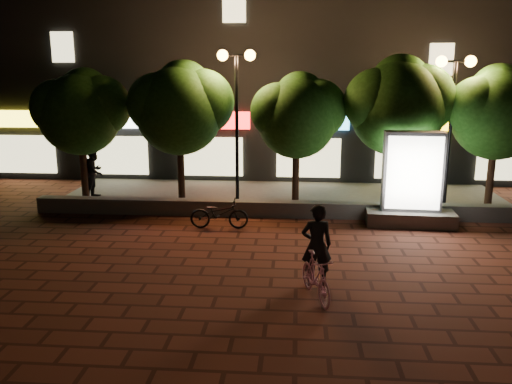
# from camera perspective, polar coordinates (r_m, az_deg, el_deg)

# --- Properties ---
(ground) EXTENTS (80.00, 80.00, 0.00)m
(ground) POSITION_cam_1_polar(r_m,az_deg,el_deg) (13.20, 1.94, -7.42)
(ground) COLOR #59271C
(ground) RESTS_ON ground
(retaining_wall) EXTENTS (16.00, 0.45, 0.50)m
(retaining_wall) POSITION_cam_1_polar(r_m,az_deg,el_deg) (16.93, 2.57, -1.84)
(retaining_wall) COLOR #63615C
(retaining_wall) RESTS_ON ground
(sidewalk) EXTENTS (16.00, 5.00, 0.08)m
(sidewalk) POSITION_cam_1_polar(r_m,az_deg,el_deg) (19.40, 2.82, -0.52)
(sidewalk) COLOR #63615C
(sidewalk) RESTS_ON ground
(building_block) EXTENTS (28.00, 8.12, 11.30)m
(building_block) POSITION_cam_1_polar(r_m,az_deg,el_deg) (25.33, 3.40, 14.02)
(building_block) COLOR black
(building_block) RESTS_ON ground
(tree_far_left) EXTENTS (3.36, 2.80, 4.63)m
(tree_far_left) POSITION_cam_1_polar(r_m,az_deg,el_deg) (19.35, -18.45, 8.55)
(tree_far_left) COLOR #321C13
(tree_far_left) RESTS_ON sidewalk
(tree_left) EXTENTS (3.60, 3.00, 4.89)m
(tree_left) POSITION_cam_1_polar(r_m,az_deg,el_deg) (18.27, -8.17, 9.33)
(tree_left) COLOR #321C13
(tree_left) RESTS_ON sidewalk
(tree_mid) EXTENTS (3.24, 2.70, 4.50)m
(tree_mid) POSITION_cam_1_polar(r_m,az_deg,el_deg) (17.85, 4.62, 8.59)
(tree_mid) COLOR #321C13
(tree_mid) RESTS_ON sidewalk
(tree_right) EXTENTS (3.72, 3.10, 5.07)m
(tree_right) POSITION_cam_1_polar(r_m,az_deg,el_deg) (18.14, 15.28, 9.36)
(tree_right) COLOR #321C13
(tree_right) RESTS_ON sidewalk
(tree_far_right) EXTENTS (3.48, 2.90, 4.76)m
(tree_far_right) POSITION_cam_1_polar(r_m,az_deg,el_deg) (19.00, 24.85, 8.17)
(tree_far_right) COLOR #321C13
(tree_far_right) RESTS_ON sidewalk
(street_lamp_left) EXTENTS (1.26, 0.36, 5.18)m
(street_lamp_left) POSITION_cam_1_polar(r_m,az_deg,el_deg) (17.66, -2.13, 11.21)
(street_lamp_left) COLOR black
(street_lamp_left) RESTS_ON sidewalk
(street_lamp_right) EXTENTS (1.26, 0.36, 4.98)m
(street_lamp_right) POSITION_cam_1_polar(r_m,az_deg,el_deg) (18.24, 20.65, 10.03)
(street_lamp_right) COLOR black
(street_lamp_right) RESTS_ON sidewalk
(ad_kiosk) EXTENTS (2.70, 1.46, 2.85)m
(ad_kiosk) POSITION_cam_1_polar(r_m,az_deg,el_deg) (16.59, 16.53, 0.50)
(ad_kiosk) COLOR #63615C
(ad_kiosk) RESTS_ON ground
(scooter_pink) EXTENTS (0.94, 1.67, 0.97)m
(scooter_pink) POSITION_cam_1_polar(r_m,az_deg,el_deg) (11.00, 6.51, -9.14)
(scooter_pink) COLOR pink
(scooter_pink) RESTS_ON ground
(rider) EXTENTS (0.73, 0.54, 1.85)m
(rider) POSITION_cam_1_polar(r_m,az_deg,el_deg) (11.52, 6.60, -5.77)
(rider) COLOR black
(rider) RESTS_ON ground
(scooter_parked) EXTENTS (1.75, 0.67, 0.91)m
(scooter_parked) POSITION_cam_1_polar(r_m,az_deg,el_deg) (15.65, -4.02, -2.35)
(scooter_parked) COLOR black
(scooter_parked) RESTS_ON ground
(pedestrian) EXTENTS (0.77, 0.96, 1.90)m
(pedestrian) POSITION_cam_1_polar(r_m,az_deg,el_deg) (19.80, -17.14, 2.12)
(pedestrian) COLOR black
(pedestrian) RESTS_ON sidewalk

